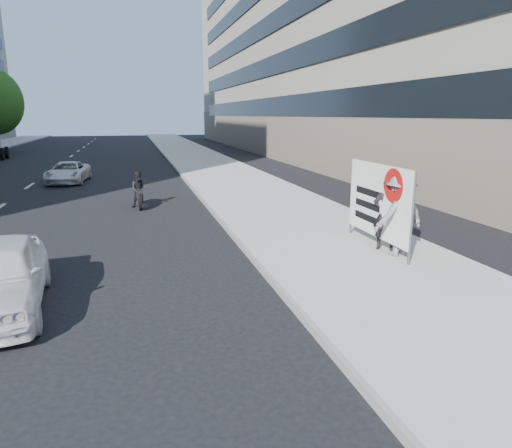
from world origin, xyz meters
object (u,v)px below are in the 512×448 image
object	(u,v)px
protest_banner	(378,201)
white_sedan_far	(68,172)
motorcycle	(140,191)
jogger	(400,215)
pedestrian_woman	(386,214)

from	to	relation	value
protest_banner	white_sedan_far	distance (m)	18.58
protest_banner	motorcycle	xyz separation A→B (m)	(-5.88, 7.97, -0.76)
protest_banner	motorcycle	size ratio (longest dim) A/B	1.50
jogger	white_sedan_far	xyz separation A→B (m)	(-9.66, 16.70, -0.62)
motorcycle	white_sedan_far	bearing A→B (deg)	114.63
jogger	white_sedan_far	size ratio (longest dim) A/B	0.51
pedestrian_woman	white_sedan_far	distance (m)	18.84
pedestrian_woman	white_sedan_far	bearing A→B (deg)	-22.57
pedestrian_woman	motorcycle	size ratio (longest dim) A/B	0.92
white_sedan_far	motorcycle	size ratio (longest dim) A/B	1.95
white_sedan_far	motorcycle	xyz separation A→B (m)	(3.59, -8.00, 0.08)
pedestrian_woman	protest_banner	size ratio (longest dim) A/B	0.61
jogger	motorcycle	bearing A→B (deg)	-61.40
protest_banner	white_sedan_far	xyz separation A→B (m)	(-9.47, 15.97, -0.85)
jogger	white_sedan_far	distance (m)	19.30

